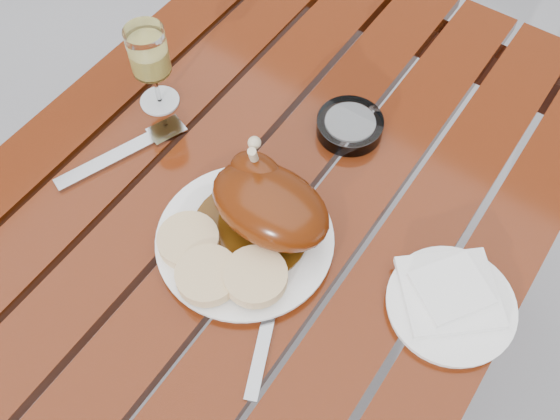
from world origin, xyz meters
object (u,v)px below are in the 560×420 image
object	(u,v)px
table	(263,300)
ashtray	(350,126)
dinner_plate	(245,240)
side_plate	(451,305)
wine_glass	(152,68)

from	to	relation	value
table	ashtray	distance (m)	0.44
dinner_plate	side_plate	bearing A→B (deg)	14.94
table	dinner_plate	world-z (taller)	dinner_plate
ashtray	wine_glass	bearing A→B (deg)	-156.94
dinner_plate	wine_glass	xyz separation A→B (m)	(-0.28, 0.14, 0.07)
table	ashtray	world-z (taller)	ashtray
side_plate	ashtray	distance (m)	0.33
table	side_plate	xyz separation A→B (m)	(0.32, 0.01, 0.38)
dinner_plate	ashtray	bearing A→B (deg)	86.59
wine_glass	ashtray	xyz separation A→B (m)	(0.30, 0.13, -0.06)
table	ashtray	size ratio (longest dim) A/B	11.12
table	wine_glass	size ratio (longest dim) A/B	7.75
wine_glass	side_plate	size ratio (longest dim) A/B	0.88
table	dinner_plate	size ratio (longest dim) A/B	4.67
wine_glass	side_plate	distance (m)	0.58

